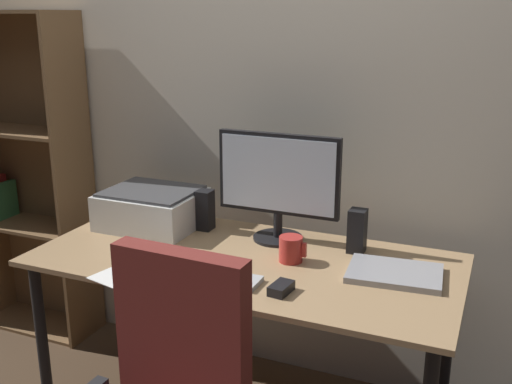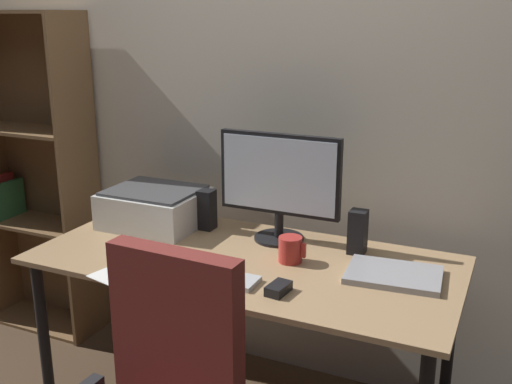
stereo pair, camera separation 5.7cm
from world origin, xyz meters
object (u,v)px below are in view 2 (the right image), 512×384
Objects in this scene: monitor at (279,181)px; coffee_mug at (291,249)px; speaker_right at (358,232)px; mouse at (278,289)px; laptop at (394,275)px; bookshelf at (35,178)px; printer at (155,207)px; speaker_left at (207,210)px; desk at (244,277)px; keyboard at (217,277)px.

monitor is 0.30m from coffee_mug.
monitor is 2.94× the size of speaker_right.
laptop is (0.32, 0.28, -0.01)m from mouse.
speaker_right is at bearing -4.85° from bookshelf.
mouse is 0.42m from laptop.
mouse is 0.24× the size of printer.
speaker_left is 1.00× the size of speaker_right.
desk is 0.22m from coffee_mug.
speaker_right is at bearing 49.18° from keyboard.
monitor is 5.21× the size of mouse.
desk is 15.34× the size of coffee_mug.
desk is 0.97× the size of bookshelf.
speaker_right is at bearing 0.00° from speaker_left.
speaker_right is 0.10× the size of bookshelf.
speaker_right reaches higher than mouse.
monitor reaches higher than speaker_left.
speaker_left is at bearing 12.43° from printer.
speaker_left is 1.10m from bookshelf.
monitor is at bearing -5.64° from bookshelf.
monitor reaches higher than printer.
desk is at bearing -38.17° from speaker_left.
bookshelf reaches higher than desk.
mouse is at bearing -107.53° from speaker_right.
desk is at bearing -101.15° from monitor.
coffee_mug is 0.06× the size of bookshelf.
keyboard is 0.18× the size of bookshelf.
keyboard is 0.58m from speaker_right.
monitor is 0.58m from printer.
speaker_left reaches higher than keyboard.
printer is at bearing -12.87° from bookshelf.
printer is (-0.51, 0.38, 0.07)m from keyboard.
laptop is 1.88× the size of speaker_left.
bookshelf reaches higher than mouse.
speaker_right is (0.20, 0.18, 0.04)m from coffee_mug.
keyboard is (-0.05, -0.44, -0.24)m from monitor.
coffee_mug is at bearing 177.61° from laptop.
speaker_left is (-0.51, 0.44, 0.07)m from mouse.
desk is 3.96× the size of printer.
printer is (-0.74, 0.39, 0.06)m from mouse.
monitor is at bearing 123.30° from coffee_mug.
keyboard is at bearing -22.97° from bookshelf.
laptop is at bearing 25.69° from keyboard.
desk is 1.43m from bookshelf.
desk is 9.31× the size of speaker_left.
coffee_mug is 0.32× the size of laptop.
speaker_left reaches higher than mouse.
desk is 0.23m from keyboard.
printer is at bearing 161.41° from desk.
desk is 0.34m from mouse.
printer reaches higher than mouse.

